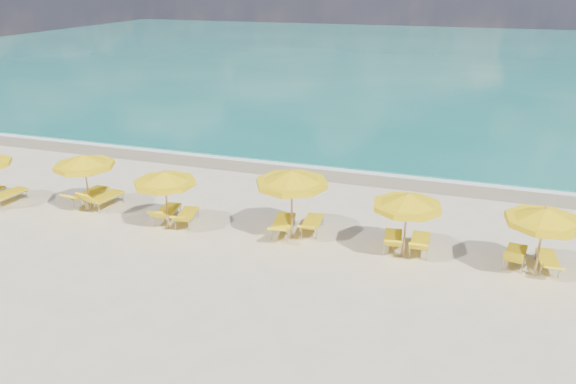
% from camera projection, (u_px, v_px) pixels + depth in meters
% --- Properties ---
extents(ground_plane, '(120.00, 120.00, 0.00)m').
position_uv_depth(ground_plane, '(274.00, 241.00, 18.62)').
color(ground_plane, beige).
extents(ocean, '(120.00, 80.00, 0.30)m').
position_uv_depth(ocean, '(423.00, 57.00, 61.11)').
color(ocean, '#136B60').
rests_on(ocean, ground).
extents(wet_sand_band, '(120.00, 2.60, 0.01)m').
position_uv_depth(wet_sand_band, '(330.00, 172.00, 25.17)').
color(wet_sand_band, tan).
rests_on(wet_sand_band, ground).
extents(foam_line, '(120.00, 1.20, 0.03)m').
position_uv_depth(foam_line, '(334.00, 167.00, 25.88)').
color(foam_line, white).
rests_on(foam_line, ground).
extents(whitecap_near, '(14.00, 0.36, 0.05)m').
position_uv_depth(whitecap_near, '(276.00, 115.00, 35.44)').
color(whitecap_near, white).
rests_on(whitecap_near, ground).
extents(whitecap_far, '(18.00, 0.30, 0.05)m').
position_uv_depth(whitecap_far, '(508.00, 108.00, 37.50)').
color(whitecap_far, white).
rests_on(whitecap_far, ground).
extents(umbrella_2, '(2.26, 2.26, 2.22)m').
position_uv_depth(umbrella_2, '(84.00, 162.00, 20.44)').
color(umbrella_2, tan).
rests_on(umbrella_2, ground).
extents(umbrella_3, '(2.66, 2.66, 2.16)m').
position_uv_depth(umbrella_3, '(165.00, 179.00, 18.90)').
color(umbrella_3, tan).
rests_on(umbrella_3, ground).
extents(umbrella_4, '(2.59, 2.59, 2.44)m').
position_uv_depth(umbrella_4, '(292.00, 179.00, 18.18)').
color(umbrella_4, tan).
rests_on(umbrella_4, ground).
extents(umbrella_5, '(2.57, 2.57, 2.17)m').
position_uv_depth(umbrella_5, '(407.00, 202.00, 16.94)').
color(umbrella_5, tan).
rests_on(umbrella_5, ground).
extents(umbrella_6, '(2.69, 2.69, 2.21)m').
position_uv_depth(umbrella_6, '(545.00, 217.00, 15.79)').
color(umbrella_6, tan).
rests_on(umbrella_6, ground).
extents(lounger_1_right, '(0.83, 1.98, 0.75)m').
position_uv_depth(lounger_1_right, '(8.00, 198.00, 21.61)').
color(lounger_1_right, '#A5A8AD').
rests_on(lounger_1_right, ground).
extents(lounger_2_left, '(0.76, 2.06, 0.81)m').
position_uv_depth(lounger_2_left, '(90.00, 198.00, 21.61)').
color(lounger_2_left, '#A5A8AD').
rests_on(lounger_2_left, ground).
extents(lounger_2_right, '(0.93, 1.93, 0.92)m').
position_uv_depth(lounger_2_right, '(105.00, 201.00, 21.29)').
color(lounger_2_right, '#A5A8AD').
rests_on(lounger_2_right, ground).
extents(lounger_3_left, '(0.87, 1.87, 0.82)m').
position_uv_depth(lounger_3_left, '(167.00, 215.00, 20.08)').
color(lounger_3_left, '#A5A8AD').
rests_on(lounger_3_left, ground).
extents(lounger_3_right, '(0.88, 1.79, 0.74)m').
position_uv_depth(lounger_3_right, '(187.00, 218.00, 19.84)').
color(lounger_3_right, '#A5A8AD').
rests_on(lounger_3_right, ground).
extents(lounger_4_left, '(0.95, 2.08, 0.75)m').
position_uv_depth(lounger_4_left, '(283.00, 227.00, 19.09)').
color(lounger_4_left, '#A5A8AD').
rests_on(lounger_4_left, ground).
extents(lounger_4_right, '(0.74, 1.85, 0.72)m').
position_uv_depth(lounger_4_right, '(312.00, 226.00, 19.22)').
color(lounger_4_right, '#A5A8AD').
rests_on(lounger_4_right, ground).
extents(lounger_5_left, '(0.76, 1.75, 0.77)m').
position_uv_depth(lounger_5_left, '(393.00, 242.00, 18.05)').
color(lounger_5_left, '#A5A8AD').
rests_on(lounger_5_left, ground).
extents(lounger_5_right, '(0.62, 1.76, 0.78)m').
position_uv_depth(lounger_5_right, '(420.00, 246.00, 17.82)').
color(lounger_5_right, '#A5A8AD').
rests_on(lounger_5_right, ground).
extents(lounger_6_left, '(0.83, 1.74, 0.83)m').
position_uv_depth(lounger_6_left, '(515.00, 258.00, 17.03)').
color(lounger_6_left, '#A5A8AD').
rests_on(lounger_6_left, ground).
extents(lounger_6_right, '(0.63, 1.73, 0.62)m').
position_uv_depth(lounger_6_right, '(547.00, 263.00, 16.76)').
color(lounger_6_right, '#A5A8AD').
rests_on(lounger_6_right, ground).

